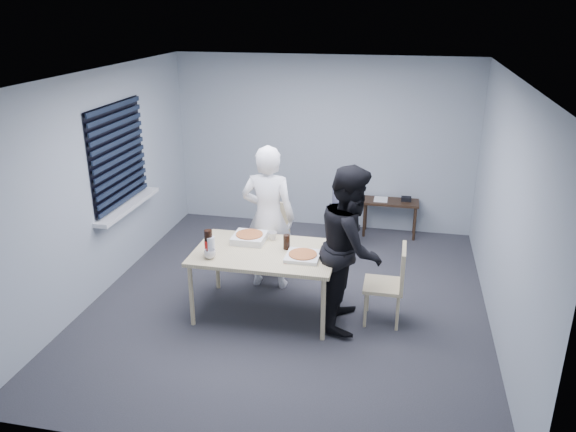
% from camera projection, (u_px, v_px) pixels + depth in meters
% --- Properties ---
extents(room, '(5.00, 5.00, 5.00)m').
position_uv_depth(room, '(121.00, 163.00, 6.88)').
color(room, '#2B2C30').
rests_on(room, ground).
extents(dining_table, '(1.54, 0.98, 0.75)m').
position_uv_depth(dining_table, '(265.00, 256.00, 6.14)').
color(dining_table, beige).
rests_on(dining_table, ground).
extents(chair_far, '(0.42, 0.42, 0.89)m').
position_uv_depth(chair_far, '(272.00, 232.00, 7.25)').
color(chair_far, beige).
rests_on(chair_far, ground).
extents(chair_right, '(0.42, 0.42, 0.89)m').
position_uv_depth(chair_right, '(392.00, 279.00, 6.01)').
color(chair_right, beige).
rests_on(chair_right, ground).
extents(person_white, '(0.65, 0.42, 1.77)m').
position_uv_depth(person_white, '(268.00, 218.00, 6.69)').
color(person_white, white).
rests_on(person_white, ground).
extents(person_black, '(0.47, 0.86, 1.77)m').
position_uv_depth(person_black, '(351.00, 247.00, 5.89)').
color(person_black, black).
rests_on(person_black, ground).
extents(side_table, '(0.81, 0.36, 0.54)m').
position_uv_depth(side_table, '(391.00, 206.00, 8.32)').
color(side_table, '#362517').
rests_on(side_table, ground).
extents(stool, '(0.37, 0.37, 0.52)m').
position_uv_depth(stool, '(342.00, 221.00, 7.91)').
color(stool, black).
rests_on(stool, ground).
extents(backpack, '(0.29, 0.21, 0.40)m').
position_uv_depth(backpack, '(343.00, 200.00, 7.79)').
color(backpack, slate).
rests_on(backpack, stool).
extents(pizza_box_a, '(0.36, 0.36, 0.09)m').
position_uv_depth(pizza_box_a, '(250.00, 237.00, 6.36)').
color(pizza_box_a, white).
rests_on(pizza_box_a, dining_table).
extents(pizza_box_b, '(0.35, 0.35, 0.05)m').
position_uv_depth(pizza_box_b, '(303.00, 256.00, 5.94)').
color(pizza_box_b, white).
rests_on(pizza_box_b, dining_table).
extents(mug_a, '(0.17, 0.17, 0.10)m').
position_uv_depth(mug_a, '(210.00, 254.00, 5.93)').
color(mug_a, silver).
rests_on(mug_a, dining_table).
extents(mug_b, '(0.10, 0.10, 0.09)m').
position_uv_depth(mug_b, '(273.00, 236.00, 6.39)').
color(mug_b, silver).
rests_on(mug_b, dining_table).
extents(cola_glass, '(0.10, 0.10, 0.17)m').
position_uv_depth(cola_glass, '(287.00, 242.00, 6.14)').
color(cola_glass, black).
rests_on(cola_glass, dining_table).
extents(soda_bottle, '(0.09, 0.09, 0.29)m').
position_uv_depth(soda_bottle, '(209.00, 243.00, 5.96)').
color(soda_bottle, black).
rests_on(soda_bottle, dining_table).
extents(plastic_cups, '(0.10, 0.10, 0.22)m').
position_uv_depth(plastic_cups, '(211.00, 246.00, 5.97)').
color(plastic_cups, silver).
rests_on(plastic_cups, dining_table).
extents(rubber_band, '(0.06, 0.06, 0.00)m').
position_uv_depth(rubber_band, '(286.00, 263.00, 5.84)').
color(rubber_band, red).
rests_on(rubber_band, dining_table).
extents(papers, '(0.26, 0.31, 0.00)m').
position_uv_depth(papers, '(381.00, 199.00, 8.35)').
color(papers, white).
rests_on(papers, side_table).
extents(black_box, '(0.17, 0.14, 0.06)m').
position_uv_depth(black_box, '(406.00, 199.00, 8.27)').
color(black_box, black).
rests_on(black_box, side_table).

